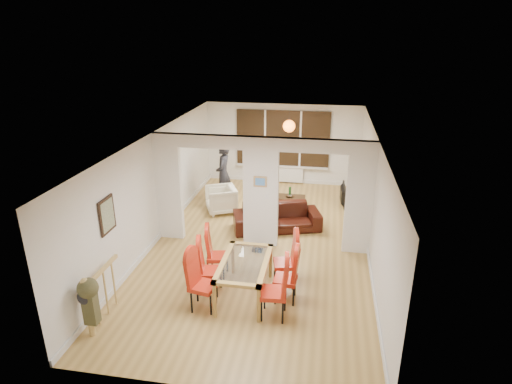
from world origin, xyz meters
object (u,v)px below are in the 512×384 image
(dining_chair_rc, at_px, (285,260))
(person, at_px, (223,174))
(dining_chair_lc, at_px, (217,253))
(dining_chair_rb, at_px, (286,276))
(dining_chair_lb, at_px, (210,268))
(bottle, at_px, (290,191))
(armchair, at_px, (221,200))
(television, at_px, (341,195))
(sofa, at_px, (277,217))
(dining_chair_la, at_px, (203,282))
(dining_table, at_px, (245,279))
(coffee_table, at_px, (288,200))
(dining_chair_ra, at_px, (274,289))
(bowl, at_px, (289,196))

(dining_chair_rc, xyz_separation_m, person, (-2.22, 3.99, 0.35))
(dining_chair_lc, xyz_separation_m, dining_chair_rb, (1.47, -0.63, 0.01))
(dining_chair_lb, bearing_deg, dining_chair_lc, 79.90)
(dining_chair_lb, relative_size, bottle, 3.65)
(person, bearing_deg, armchair, 4.40)
(dining_chair_rb, bearing_deg, dining_chair_lc, 160.68)
(television, bearing_deg, armchair, 106.09)
(dining_chair_lb, xyz_separation_m, dining_chair_rb, (1.46, -0.03, 0.00))
(sofa, bearing_deg, dining_chair_rb, -97.19)
(person, bearing_deg, dining_chair_la, 6.85)
(dining_table, xyz_separation_m, dining_chair_rb, (0.78, -0.01, 0.15))
(dining_chair_rc, distance_m, coffee_table, 4.26)
(dining_chair_rb, bearing_deg, coffee_table, 98.94)
(dining_chair_rb, relative_size, dining_chair_rc, 0.96)
(bottle, bearing_deg, dining_chair_lc, -104.43)
(dining_chair_rc, bearing_deg, bottle, 82.20)
(dining_chair_lc, distance_m, television, 5.09)
(dining_chair_la, bearing_deg, sofa, 87.68)
(dining_chair_lc, relative_size, dining_chair_ra, 0.90)
(person, bearing_deg, bottle, 96.65)
(armchair, height_order, television, armchair)
(dining_chair_lc, relative_size, person, 0.57)
(dining_chair_lb, relative_size, television, 1.06)
(coffee_table, bearing_deg, person, -173.02)
(dining_chair_la, height_order, dining_chair_ra, dining_chair_ra)
(dining_chair_rc, height_order, bowl, dining_chair_rc)
(dining_chair_lb, bearing_deg, dining_chair_la, -98.56)
(dining_chair_la, xyz_separation_m, bottle, (1.05, 5.35, -0.18))
(dining_chair_rc, bearing_deg, dining_table, -154.74)
(sofa, xyz_separation_m, armchair, (-1.66, 0.83, 0.05))
(dining_table, relative_size, dining_chair_rb, 1.51)
(dining_table, distance_m, dining_chair_rb, 0.79)
(dining_chair_ra, height_order, sofa, dining_chair_ra)
(dining_chair_ra, distance_m, bottle, 5.38)
(dining_table, bearing_deg, dining_chair_ra, -40.48)
(sofa, height_order, bottle, sofa)
(person, xyz_separation_m, bottle, (1.90, 0.32, -0.53))
(dining_chair_rb, relative_size, bowl, 4.72)
(bottle, distance_m, bowl, 0.16)
(person, bearing_deg, sofa, 46.62)
(dining_table, relative_size, dining_chair_rc, 1.45)
(person, bearing_deg, dining_chair_rb, 23.98)
(person, bearing_deg, bowl, 93.35)
(dining_chair_la, distance_m, bottle, 5.46)
(dining_chair_lb, distance_m, dining_chair_rb, 1.46)
(dining_table, bearing_deg, sofa, 85.51)
(person, bearing_deg, dining_chair_lc, 9.07)
(dining_chair_rb, bearing_deg, dining_chair_la, -156.71)
(dining_chair_rc, relative_size, sofa, 0.50)
(dining_chair_lb, bearing_deg, dining_chair_rb, -12.34)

